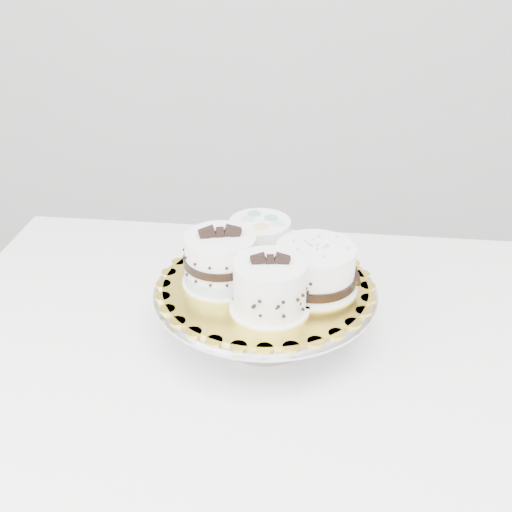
{
  "coord_description": "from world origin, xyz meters",
  "views": [
    {
      "loc": [
        0.02,
        -0.52,
        1.34
      ],
      "look_at": [
        0.01,
        0.27,
        0.9
      ],
      "focal_mm": 45.0,
      "sensor_mm": 36.0,
      "label": 1
    }
  ],
  "objects_px": {
    "cake_banded": "(221,261)",
    "cake_dots": "(260,241)",
    "table": "(290,388)",
    "cake_board": "(265,285)",
    "cake_swirl": "(270,287)",
    "cake_stand": "(265,303)",
    "cake_ribbon": "(316,269)"
  },
  "relations": [
    {
      "from": "cake_banded",
      "to": "cake_dots",
      "type": "xyz_separation_m",
      "value": [
        0.06,
        0.06,
        0.0
      ]
    },
    {
      "from": "table",
      "to": "cake_board",
      "type": "relative_size",
      "value": 4.0
    },
    {
      "from": "cake_swirl",
      "to": "cake_banded",
      "type": "bearing_deg",
      "value": 134.58
    },
    {
      "from": "cake_stand",
      "to": "cake_dots",
      "type": "height_order",
      "value": "cake_dots"
    },
    {
      "from": "table",
      "to": "cake_ribbon",
      "type": "xyz_separation_m",
      "value": [
        0.03,
        0.02,
        0.21
      ]
    },
    {
      "from": "cake_swirl",
      "to": "cake_ribbon",
      "type": "relative_size",
      "value": 0.84
    },
    {
      "from": "cake_stand",
      "to": "cake_dots",
      "type": "distance_m",
      "value": 0.1
    },
    {
      "from": "table",
      "to": "cake_ribbon",
      "type": "height_order",
      "value": "cake_ribbon"
    },
    {
      "from": "cake_stand",
      "to": "cake_banded",
      "type": "bearing_deg",
      "value": 173.97
    },
    {
      "from": "table",
      "to": "cake_board",
      "type": "bearing_deg",
      "value": 156.33
    },
    {
      "from": "cake_swirl",
      "to": "cake_ribbon",
      "type": "distance_m",
      "value": 0.09
    },
    {
      "from": "cake_banded",
      "to": "cake_ribbon",
      "type": "relative_size",
      "value": 0.88
    },
    {
      "from": "cake_board",
      "to": "cake_banded",
      "type": "bearing_deg",
      "value": 173.97
    },
    {
      "from": "cake_stand",
      "to": "cake_dots",
      "type": "bearing_deg",
      "value": 97.36
    },
    {
      "from": "cake_dots",
      "to": "cake_ribbon",
      "type": "height_order",
      "value": "cake_dots"
    },
    {
      "from": "cake_dots",
      "to": "cake_ribbon",
      "type": "bearing_deg",
      "value": -34.97
    },
    {
      "from": "cake_board",
      "to": "cake_banded",
      "type": "xyz_separation_m",
      "value": [
        -0.07,
        0.01,
        0.04
      ]
    },
    {
      "from": "cake_board",
      "to": "cake_banded",
      "type": "height_order",
      "value": "cake_banded"
    },
    {
      "from": "table",
      "to": "cake_dots",
      "type": "relative_size",
      "value": 10.41
    },
    {
      "from": "table",
      "to": "cake_banded",
      "type": "xyz_separation_m",
      "value": [
        -0.11,
        0.03,
        0.21
      ]
    },
    {
      "from": "cake_dots",
      "to": "table",
      "type": "bearing_deg",
      "value": -53.9
    },
    {
      "from": "cake_swirl",
      "to": "cake_dots",
      "type": "xyz_separation_m",
      "value": [
        -0.02,
        0.13,
        0.0
      ]
    },
    {
      "from": "cake_banded",
      "to": "cake_ribbon",
      "type": "height_order",
      "value": "cake_banded"
    },
    {
      "from": "cake_ribbon",
      "to": "cake_board",
      "type": "bearing_deg",
      "value": 171.25
    },
    {
      "from": "cake_board",
      "to": "table",
      "type": "bearing_deg",
      "value": -29.35
    },
    {
      "from": "cake_swirl",
      "to": "cake_dots",
      "type": "bearing_deg",
      "value": 95.48
    },
    {
      "from": "table",
      "to": "cake_board",
      "type": "height_order",
      "value": "cake_board"
    },
    {
      "from": "table",
      "to": "cake_dots",
      "type": "distance_m",
      "value": 0.24
    },
    {
      "from": "cake_stand",
      "to": "cake_ribbon",
      "type": "distance_m",
      "value": 0.1
    },
    {
      "from": "table",
      "to": "cake_dots",
      "type": "height_order",
      "value": "cake_dots"
    },
    {
      "from": "table",
      "to": "cake_banded",
      "type": "relative_size",
      "value": 10.29
    },
    {
      "from": "cake_banded",
      "to": "cake_swirl",
      "type": "bearing_deg",
      "value": -52.4
    }
  ]
}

